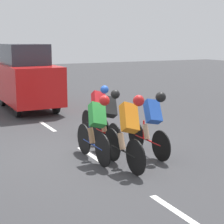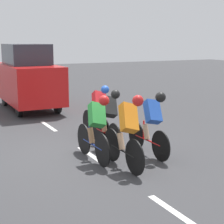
{
  "view_description": "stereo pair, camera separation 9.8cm",
  "coord_description": "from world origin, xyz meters",
  "px_view_note": "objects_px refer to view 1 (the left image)",
  "views": [
    {
      "loc": [
        3.3,
        7.68,
        2.58
      ],
      "look_at": [
        -0.53,
        0.27,
        0.95
      ],
      "focal_mm": 60.0,
      "sensor_mm": 36.0,
      "label": 1
    },
    {
      "loc": [
        3.21,
        7.72,
        2.58
      ],
      "look_at": [
        -0.53,
        0.27,
        0.95
      ],
      "focal_mm": 60.0,
      "sensor_mm": 36.0,
      "label": 2
    }
  ],
  "objects_px": {
    "cyclist_orange": "(128,130)",
    "support_car": "(26,78)",
    "cyclist_red": "(97,111)",
    "cyclist_black": "(108,117)",
    "cyclist_green": "(96,126)",
    "cyclist_blue": "(152,122)"
  },
  "relations": [
    {
      "from": "cyclist_red",
      "to": "support_car",
      "type": "xyz_separation_m",
      "value": [
        0.55,
        -4.97,
        0.43
      ]
    },
    {
      "from": "cyclist_red",
      "to": "cyclist_black",
      "type": "xyz_separation_m",
      "value": [
        0.11,
        0.82,
        -0.0
      ]
    },
    {
      "from": "cyclist_green",
      "to": "cyclist_red",
      "type": "relative_size",
      "value": 1.0
    },
    {
      "from": "cyclist_blue",
      "to": "cyclist_orange",
      "type": "height_order",
      "value": "cyclist_orange"
    },
    {
      "from": "cyclist_blue",
      "to": "cyclist_green",
      "type": "bearing_deg",
      "value": -10.07
    },
    {
      "from": "cyclist_green",
      "to": "cyclist_black",
      "type": "bearing_deg",
      "value": -129.9
    },
    {
      "from": "cyclist_green",
      "to": "cyclist_orange",
      "type": "relative_size",
      "value": 1.0
    },
    {
      "from": "cyclist_green",
      "to": "support_car",
      "type": "bearing_deg",
      "value": -92.29
    },
    {
      "from": "cyclist_black",
      "to": "cyclist_orange",
      "type": "distance_m",
      "value": 1.61
    },
    {
      "from": "cyclist_black",
      "to": "cyclist_orange",
      "type": "xyz_separation_m",
      "value": [
        0.35,
        1.57,
        0.05
      ]
    },
    {
      "from": "cyclist_red",
      "to": "support_car",
      "type": "distance_m",
      "value": 5.02
    },
    {
      "from": "cyclist_blue",
      "to": "cyclist_red",
      "type": "xyz_separation_m",
      "value": [
        0.44,
        -1.89,
        -0.03
      ]
    },
    {
      "from": "cyclist_red",
      "to": "cyclist_black",
      "type": "height_order",
      "value": "cyclist_red"
    },
    {
      "from": "cyclist_orange",
      "to": "support_car",
      "type": "height_order",
      "value": "support_car"
    },
    {
      "from": "cyclist_blue",
      "to": "support_car",
      "type": "height_order",
      "value": "support_car"
    },
    {
      "from": "support_car",
      "to": "cyclist_red",
      "type": "bearing_deg",
      "value": 96.32
    },
    {
      "from": "cyclist_green",
      "to": "cyclist_black",
      "type": "distance_m",
      "value": 1.1
    },
    {
      "from": "cyclist_orange",
      "to": "support_car",
      "type": "relative_size",
      "value": 0.44
    },
    {
      "from": "cyclist_orange",
      "to": "support_car",
      "type": "bearing_deg",
      "value": -89.27
    },
    {
      "from": "cyclist_red",
      "to": "cyclist_orange",
      "type": "xyz_separation_m",
      "value": [
        0.46,
        2.38,
        0.05
      ]
    },
    {
      "from": "cyclist_green",
      "to": "cyclist_blue",
      "type": "distance_m",
      "value": 1.28
    },
    {
      "from": "cyclist_green",
      "to": "cyclist_blue",
      "type": "bearing_deg",
      "value": 169.93
    }
  ]
}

